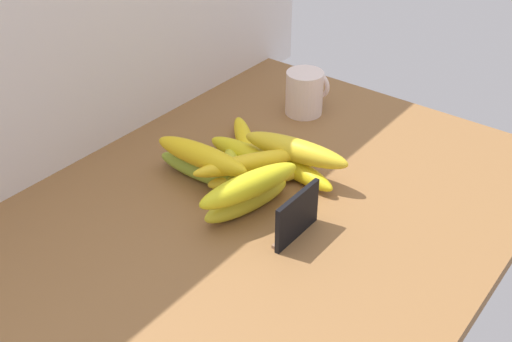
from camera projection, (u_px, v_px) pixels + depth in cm
name	position (u px, v px, depth cm)	size (l,w,h in cm)	color
counter_top	(254.00, 225.00, 106.03)	(110.00, 76.00, 3.00)	brown
chalkboard_sign	(297.00, 217.00, 99.18)	(11.00, 1.80, 8.40)	black
coffee_mug	(305.00, 92.00, 133.73)	(9.59, 8.09, 9.55)	silver
banana_0	(233.00, 178.00, 111.99)	(20.66, 3.62, 3.62)	gold
banana_1	(247.00, 200.00, 105.83)	(17.53, 4.23, 4.23)	gold
banana_2	(268.00, 153.00, 119.21)	(17.75, 3.24, 3.24)	gold
banana_3	(204.00, 171.00, 113.50)	(20.07, 3.97, 3.97)	#92B332
banana_4	(244.00, 138.00, 123.82)	(16.51, 3.33, 3.33)	yellow
banana_5	(258.00, 177.00, 111.94)	(18.59, 3.75, 3.75)	yellow
banana_6	(248.00, 155.00, 117.95)	(18.19, 4.07, 4.07)	yellow
banana_7	(294.00, 168.00, 114.50)	(18.87, 3.77, 3.77)	yellow
banana_8	(248.00, 186.00, 101.85)	(19.52, 4.38, 4.38)	yellow
banana_9	(249.00, 163.00, 109.51)	(20.51, 3.28, 3.28)	yellow
banana_10	(295.00, 150.00, 112.09)	(20.69, 4.34, 4.34)	yellow
banana_11	(201.00, 156.00, 110.16)	(19.66, 4.29, 4.29)	yellow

